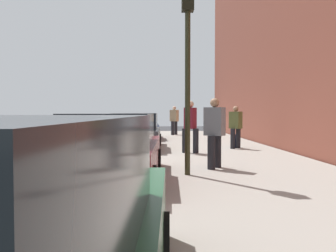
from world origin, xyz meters
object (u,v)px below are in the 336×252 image
at_px(parked_car_navy, 142,127).
at_px(pedestrian_burgundy_coat, 190,125).
at_px(pedestrian_grey_coat, 215,131).
at_px(parked_car_maroon, 113,150).
at_px(pedestrian_tan_coat, 174,120).
at_px(rolling_suitcase, 234,141).
at_px(pedestrian_olive_coat, 236,126).
at_px(parked_car_charcoal, 136,133).
at_px(traffic_light_pole, 188,43).

bearing_deg(parked_car_navy, pedestrian_burgundy_coat, -164.44).
bearing_deg(pedestrian_grey_coat, parked_car_maroon, 122.22).
xyz_separation_m(pedestrian_tan_coat, rolling_suitcase, (-8.55, -1.98, -0.69)).
distance_m(parked_car_navy, pedestrian_olive_coat, 6.72).
relative_size(pedestrian_grey_coat, pedestrian_olive_coat, 1.06).
height_order(parked_car_navy, pedestrian_burgundy_coat, pedestrian_burgundy_coat).
xyz_separation_m(pedestrian_grey_coat, rolling_suitcase, (5.42, -1.64, -0.66)).
xyz_separation_m(parked_car_navy, pedestrian_olive_coat, (-5.49, -3.86, 0.27)).
bearing_deg(pedestrian_olive_coat, pedestrian_tan_coat, 12.39).
height_order(parked_car_navy, pedestrian_tan_coat, pedestrian_tan_coat).
distance_m(pedestrian_tan_coat, pedestrian_burgundy_coat, 10.47).
height_order(parked_car_maroon, rolling_suitcase, parked_car_maroon).
bearing_deg(parked_car_charcoal, pedestrian_grey_coat, -156.92).
distance_m(traffic_light_pole, rolling_suitcase, 7.28).
distance_m(pedestrian_tan_coat, rolling_suitcase, 8.80).
relative_size(parked_car_charcoal, traffic_light_pole, 1.01).
relative_size(parked_car_maroon, parked_car_navy, 1.05).
bearing_deg(pedestrian_grey_coat, pedestrian_tan_coat, 1.40).
bearing_deg(rolling_suitcase, parked_car_maroon, 150.02).
distance_m(parked_car_maroon, pedestrian_burgundy_coat, 5.39).
relative_size(pedestrian_burgundy_coat, traffic_light_pole, 0.42).
bearing_deg(rolling_suitcase, pedestrian_grey_coat, 163.19).
xyz_separation_m(parked_car_maroon, pedestrian_olive_coat, (6.54, -3.95, 0.27)).
xyz_separation_m(parked_car_charcoal, pedestrian_grey_coat, (-5.24, -2.23, 0.32)).
bearing_deg(parked_car_navy, pedestrian_grey_coat, -167.97).
xyz_separation_m(parked_car_maroon, parked_car_charcoal, (6.72, -0.10, -0.00)).
relative_size(pedestrian_grey_coat, pedestrian_burgundy_coat, 0.97).
height_order(pedestrian_grey_coat, traffic_light_pole, traffic_light_pole).
xyz_separation_m(parked_car_navy, pedestrian_tan_coat, (3.41, -1.91, 0.35)).
distance_m(pedestrian_grey_coat, pedestrian_tan_coat, 13.97).
bearing_deg(traffic_light_pole, pedestrian_tan_coat, -1.57).
height_order(parked_car_navy, pedestrian_grey_coat, pedestrian_grey_coat).
distance_m(parked_car_maroon, pedestrian_grey_coat, 2.78).
bearing_deg(parked_car_navy, pedestrian_tan_coat, -29.18).
relative_size(pedestrian_tan_coat, pedestrian_olive_coat, 1.10).
xyz_separation_m(pedestrian_grey_coat, pedestrian_burgundy_coat, (3.50, 0.28, 0.03)).
distance_m(parked_car_maroon, rolling_suitcase, 7.96).
xyz_separation_m(parked_car_navy, traffic_light_pole, (-11.48, -1.50, 2.31)).
height_order(pedestrian_tan_coat, traffic_light_pole, traffic_light_pole).
height_order(traffic_light_pole, rolling_suitcase, traffic_light_pole).
bearing_deg(pedestrian_grey_coat, pedestrian_burgundy_coat, 4.65).
relative_size(pedestrian_olive_coat, traffic_light_pole, 0.38).
relative_size(parked_car_maroon, pedestrian_grey_coat, 2.63).
relative_size(parked_car_maroon, pedestrian_tan_coat, 2.54).
distance_m(parked_car_charcoal, pedestrian_grey_coat, 5.71).
bearing_deg(parked_car_charcoal, rolling_suitcase, -87.43).
bearing_deg(pedestrian_grey_coat, pedestrian_olive_coat, -17.69).
xyz_separation_m(pedestrian_grey_coat, pedestrian_tan_coat, (13.97, 0.34, 0.03)).
xyz_separation_m(pedestrian_tan_coat, traffic_light_pole, (-14.89, 0.41, 1.95)).
bearing_deg(parked_car_navy, parked_car_charcoal, -179.85).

